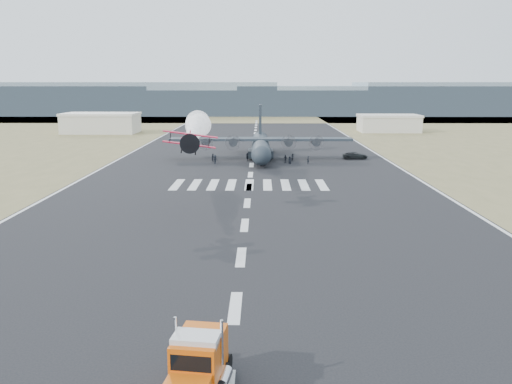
{
  "coord_description": "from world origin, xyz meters",
  "views": [
    {
      "loc": [
        1.9,
        -37.97,
        16.47
      ],
      "look_at": [
        1.34,
        24.01,
        4.0
      ],
      "focal_mm": 38.0,
      "sensor_mm": 36.0,
      "label": 1
    }
  ],
  "objects_px": {
    "crew_g": "(215,159)",
    "crew_a": "(308,160)",
    "support_vehicle": "(355,156)",
    "crew_f": "(247,157)",
    "semi_truck": "(197,365)",
    "transport_aircraft": "(261,145)",
    "aerobatic_biplane": "(189,141)",
    "crew_e": "(290,160)",
    "crew_d": "(285,159)",
    "hangar_left": "(101,123)",
    "crew_b": "(213,157)",
    "crew_c": "(215,160)",
    "crew_h": "(293,157)",
    "hangar_right": "(389,123)"
  },
  "relations": [
    {
      "from": "crew_b",
      "to": "crew_e",
      "type": "relative_size",
      "value": 1.03
    },
    {
      "from": "aerobatic_biplane",
      "to": "crew_c",
      "type": "bearing_deg",
      "value": 86.67
    },
    {
      "from": "semi_truck",
      "to": "crew_a",
      "type": "xyz_separation_m",
      "value": [
        13.19,
        85.25,
        -0.91
      ]
    },
    {
      "from": "hangar_left",
      "to": "crew_h",
      "type": "xyz_separation_m",
      "value": [
        60.79,
        -67.19,
        -2.6
      ]
    },
    {
      "from": "aerobatic_biplane",
      "to": "crew_f",
      "type": "relative_size",
      "value": 3.96
    },
    {
      "from": "crew_e",
      "to": "crew_g",
      "type": "height_order",
      "value": "crew_g"
    },
    {
      "from": "crew_c",
      "to": "crew_h",
      "type": "relative_size",
      "value": 1.13
    },
    {
      "from": "support_vehicle",
      "to": "crew_a",
      "type": "height_order",
      "value": "crew_a"
    },
    {
      "from": "crew_a",
      "to": "crew_h",
      "type": "xyz_separation_m",
      "value": [
        -2.92,
        4.12,
        -0.01
      ]
    },
    {
      "from": "aerobatic_biplane",
      "to": "hangar_left",
      "type": "bearing_deg",
      "value": 107.37
    },
    {
      "from": "aerobatic_biplane",
      "to": "crew_h",
      "type": "bearing_deg",
      "value": 67.73
    },
    {
      "from": "crew_b",
      "to": "crew_c",
      "type": "xyz_separation_m",
      "value": [
        0.83,
        -4.21,
        0.09
      ]
    },
    {
      "from": "crew_b",
      "to": "crew_g",
      "type": "height_order",
      "value": "crew_g"
    },
    {
      "from": "transport_aircraft",
      "to": "crew_f",
      "type": "distance_m",
      "value": 5.58
    },
    {
      "from": "transport_aircraft",
      "to": "crew_g",
      "type": "xyz_separation_m",
      "value": [
        -9.58,
        -7.71,
        -2.09
      ]
    },
    {
      "from": "crew_e",
      "to": "crew_g",
      "type": "bearing_deg",
      "value": -156.53
    },
    {
      "from": "aerobatic_biplane",
      "to": "crew_e",
      "type": "height_order",
      "value": "aerobatic_biplane"
    },
    {
      "from": "hangar_left",
      "to": "crew_c",
      "type": "xyz_separation_m",
      "value": [
        44.44,
        -71.8,
        -2.5
      ]
    },
    {
      "from": "crew_a",
      "to": "crew_h",
      "type": "relative_size",
      "value": 1.02
    },
    {
      "from": "support_vehicle",
      "to": "crew_a",
      "type": "relative_size",
      "value": 3.32
    },
    {
      "from": "hangar_left",
      "to": "semi_truck",
      "type": "height_order",
      "value": "hangar_left"
    },
    {
      "from": "aerobatic_biplane",
      "to": "crew_h",
      "type": "distance_m",
      "value": 51.21
    },
    {
      "from": "crew_d",
      "to": "crew_f",
      "type": "height_order",
      "value": "crew_f"
    },
    {
      "from": "transport_aircraft",
      "to": "crew_c",
      "type": "bearing_deg",
      "value": -137.09
    },
    {
      "from": "transport_aircraft",
      "to": "crew_h",
      "type": "relative_size",
      "value": 24.72
    },
    {
      "from": "crew_c",
      "to": "crew_g",
      "type": "bearing_deg",
      "value": 74.64
    },
    {
      "from": "support_vehicle",
      "to": "hangar_right",
      "type": "bearing_deg",
      "value": -20.48
    },
    {
      "from": "crew_b",
      "to": "crew_e",
      "type": "xyz_separation_m",
      "value": [
        16.32,
        -3.59,
        -0.02
      ]
    },
    {
      "from": "crew_a",
      "to": "semi_truck",
      "type": "bearing_deg",
      "value": 0.36
    },
    {
      "from": "hangar_left",
      "to": "crew_g",
      "type": "xyz_separation_m",
      "value": [
        44.28,
        -70.57,
        -2.53
      ]
    },
    {
      "from": "support_vehicle",
      "to": "crew_d",
      "type": "xyz_separation_m",
      "value": [
        -15.78,
        -6.18,
        0.09
      ]
    },
    {
      "from": "transport_aircraft",
      "to": "aerobatic_biplane",
      "type": "bearing_deg",
      "value": -100.34
    },
    {
      "from": "crew_a",
      "to": "crew_c",
      "type": "xyz_separation_m",
      "value": [
        -19.27,
        -0.49,
        0.09
      ]
    },
    {
      "from": "aerobatic_biplane",
      "to": "crew_d",
      "type": "distance_m",
      "value": 48.24
    },
    {
      "from": "hangar_left",
      "to": "crew_c",
      "type": "bearing_deg",
      "value": -58.24
    },
    {
      "from": "support_vehicle",
      "to": "crew_f",
      "type": "height_order",
      "value": "crew_f"
    },
    {
      "from": "hangar_right",
      "to": "semi_truck",
      "type": "relative_size",
      "value": 2.57
    },
    {
      "from": "hangar_right",
      "to": "crew_e",
      "type": "xyz_separation_m",
      "value": [
        -38.06,
        -76.18,
        -2.22
      ]
    },
    {
      "from": "crew_c",
      "to": "crew_g",
      "type": "distance_m",
      "value": 1.25
    },
    {
      "from": "crew_a",
      "to": "crew_d",
      "type": "height_order",
      "value": "crew_d"
    },
    {
      "from": "hangar_left",
      "to": "crew_b",
      "type": "xyz_separation_m",
      "value": [
        43.61,
        -67.59,
        -2.59
      ]
    },
    {
      "from": "crew_g",
      "to": "crew_a",
      "type": "bearing_deg",
      "value": 58.02
    },
    {
      "from": "crew_b",
      "to": "crew_g",
      "type": "distance_m",
      "value": 3.05
    },
    {
      "from": "crew_a",
      "to": "crew_b",
      "type": "distance_m",
      "value": 20.44
    },
    {
      "from": "support_vehicle",
      "to": "crew_a",
      "type": "xyz_separation_m",
      "value": [
        -11.15,
        -7.68,
        0.06
      ]
    },
    {
      "from": "crew_d",
      "to": "crew_g",
      "type": "relative_size",
      "value": 0.96
    },
    {
      "from": "crew_h",
      "to": "hangar_right",
      "type": "bearing_deg",
      "value": -40.51
    },
    {
      "from": "aerobatic_biplane",
      "to": "crew_e",
      "type": "relative_size",
      "value": 4.35
    },
    {
      "from": "support_vehicle",
      "to": "crew_h",
      "type": "xyz_separation_m",
      "value": [
        -14.07,
        -3.56,
        0.05
      ]
    },
    {
      "from": "transport_aircraft",
      "to": "crew_g",
      "type": "relative_size",
      "value": 22.59
    }
  ]
}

